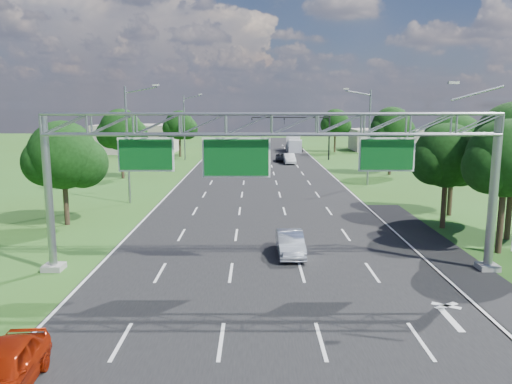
{
  "coord_description": "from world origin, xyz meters",
  "views": [
    {
      "loc": [
        -0.58,
        -12.78,
        8.4
      ],
      "look_at": [
        -0.52,
        13.89,
        3.77
      ],
      "focal_mm": 35.0,
      "sensor_mm": 36.0,
      "label": 1
    }
  ],
  "objects_px": {
    "traffic_signal": "(307,127)",
    "box_truck": "(294,143)",
    "silver_sedan": "(290,243)",
    "sign_gantry": "(273,136)",
    "red_coupe": "(2,370)"
  },
  "relations": [
    {
      "from": "traffic_signal",
      "to": "box_truck",
      "type": "xyz_separation_m",
      "value": [
        -0.73,
        15.62,
        -3.6
      ]
    },
    {
      "from": "red_coupe",
      "to": "box_truck",
      "type": "relative_size",
      "value": 0.5
    },
    {
      "from": "silver_sedan",
      "to": "sign_gantry",
      "type": "bearing_deg",
      "value": -114.08
    },
    {
      "from": "sign_gantry",
      "to": "silver_sedan",
      "type": "distance_m",
      "value": 6.83
    },
    {
      "from": "traffic_signal",
      "to": "red_coupe",
      "type": "height_order",
      "value": "traffic_signal"
    },
    {
      "from": "red_coupe",
      "to": "box_truck",
      "type": "bearing_deg",
      "value": 74.76
    },
    {
      "from": "traffic_signal",
      "to": "box_truck",
      "type": "height_order",
      "value": "traffic_signal"
    },
    {
      "from": "traffic_signal",
      "to": "sign_gantry",
      "type": "bearing_deg",
      "value": -97.68
    },
    {
      "from": "sign_gantry",
      "to": "traffic_signal",
      "type": "xyz_separation_m",
      "value": [
        7.15,
        53.0,
        -1.72
      ]
    },
    {
      "from": "sign_gantry",
      "to": "silver_sedan",
      "type": "relative_size",
      "value": 5.65
    },
    {
      "from": "silver_sedan",
      "to": "box_truck",
      "type": "bearing_deg",
      "value": 84.1
    },
    {
      "from": "red_coupe",
      "to": "traffic_signal",
      "type": "bearing_deg",
      "value": 71.67
    },
    {
      "from": "silver_sedan",
      "to": "traffic_signal",
      "type": "bearing_deg",
      "value": 81.86
    },
    {
      "from": "sign_gantry",
      "to": "traffic_signal",
      "type": "bearing_deg",
      "value": 82.32
    },
    {
      "from": "traffic_signal",
      "to": "box_truck",
      "type": "relative_size",
      "value": 1.39
    }
  ]
}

